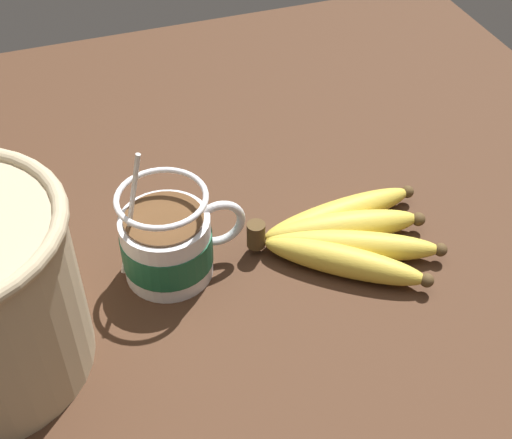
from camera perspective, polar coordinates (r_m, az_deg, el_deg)
table at (r=77.54cm, az=-1.78°, el=-4.63°), size 109.50×109.50×3.51cm
coffee_mug at (r=73.42cm, az=-7.06°, el=-1.85°), size 13.53×9.44×15.94cm
banana_bunch at (r=77.59cm, az=7.08°, el=-1.37°), size 21.03×16.01×4.03cm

